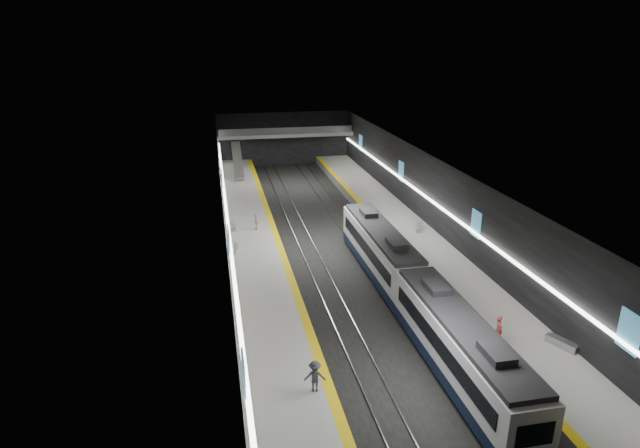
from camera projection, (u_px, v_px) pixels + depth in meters
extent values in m
plane|color=black|center=(334.00, 248.00, 50.39)|extent=(70.00, 70.00, 0.00)
cube|color=beige|center=(335.00, 165.00, 47.70)|extent=(20.00, 70.00, 0.04)
cube|color=black|center=(225.00, 214.00, 47.18)|extent=(0.04, 70.00, 8.00)
cube|color=black|center=(437.00, 201.00, 50.91)|extent=(0.04, 70.00, 8.00)
cube|color=black|center=(284.00, 139.00, 81.37)|extent=(20.00, 0.04, 8.00)
cube|color=slate|center=(255.00, 249.00, 48.82)|extent=(5.00, 70.00, 1.00)
cube|color=#AAAAA5|center=(254.00, 244.00, 48.65)|extent=(5.00, 70.00, 0.02)
cube|color=yellow|center=(278.00, 242.00, 49.06)|extent=(0.60, 70.00, 0.02)
cube|color=slate|center=(410.00, 237.00, 51.62)|extent=(5.00, 70.00, 1.00)
cube|color=#AAAAA5|center=(410.00, 232.00, 51.45)|extent=(5.00, 70.00, 0.02)
cube|color=yellow|center=(389.00, 234.00, 51.03)|extent=(0.60, 70.00, 0.02)
cube|color=gray|center=(301.00, 250.00, 49.77)|extent=(0.08, 70.00, 0.12)
cube|color=gray|center=(316.00, 249.00, 50.04)|extent=(0.08, 70.00, 0.12)
cube|color=gray|center=(353.00, 246.00, 50.70)|extent=(0.08, 70.00, 0.12)
cube|color=gray|center=(367.00, 245.00, 50.97)|extent=(0.08, 70.00, 0.12)
cube|color=#0D1832|center=(458.00, 368.00, 31.02)|extent=(2.65, 15.00, 0.80)
cube|color=white|center=(460.00, 343.00, 30.47)|extent=(2.65, 15.00, 2.50)
cube|color=black|center=(462.00, 321.00, 30.00)|extent=(2.44, 14.25, 0.30)
cube|color=black|center=(460.00, 342.00, 30.45)|extent=(2.69, 13.20, 1.00)
cube|color=black|center=(535.00, 435.00, 23.54)|extent=(1.85, 0.05, 1.20)
cube|color=#0D1832|center=(380.00, 265.00, 44.87)|extent=(2.65, 15.00, 0.80)
cube|color=white|center=(381.00, 247.00, 44.32)|extent=(2.65, 15.00, 2.50)
cube|color=black|center=(381.00, 231.00, 43.85)|extent=(2.44, 14.25, 0.30)
cube|color=black|center=(381.00, 246.00, 44.30)|extent=(2.69, 13.20, 1.00)
cube|color=black|center=(413.00, 287.00, 37.39)|extent=(1.85, 0.05, 1.20)
cube|color=teal|center=(244.00, 378.00, 23.94)|extent=(0.10, 1.50, 2.20)
cube|color=teal|center=(229.00, 242.00, 39.64)|extent=(0.10, 1.50, 2.20)
cube|color=teal|center=(222.00, 180.00, 56.27)|extent=(0.10, 1.50, 2.20)
cube|color=teal|center=(218.00, 148.00, 71.96)|extent=(0.10, 1.50, 2.20)
cube|color=teal|center=(629.00, 332.00, 27.64)|extent=(0.10, 1.50, 2.20)
cube|color=teal|center=(476.00, 224.00, 43.34)|extent=(0.10, 1.50, 2.20)
cube|color=teal|center=(401.00, 171.00, 59.96)|extent=(0.10, 1.50, 2.20)
cube|color=teal|center=(361.00, 143.00, 75.66)|extent=(0.10, 1.50, 2.20)
cube|color=white|center=(227.00, 216.00, 47.29)|extent=(0.25, 68.60, 0.12)
cube|color=white|center=(435.00, 203.00, 50.94)|extent=(0.25, 68.60, 0.12)
cube|color=gray|center=(285.00, 134.00, 79.19)|extent=(20.00, 3.00, 0.50)
cube|color=#47474C|center=(286.00, 131.00, 77.59)|extent=(19.60, 0.08, 1.00)
cube|color=#99999E|center=(238.00, 161.00, 72.03)|extent=(1.20, 7.50, 3.92)
cube|color=#99999E|center=(233.00, 249.00, 46.81)|extent=(0.94, 1.94, 0.46)
cube|color=#99999E|center=(232.00, 226.00, 52.43)|extent=(0.62, 1.77, 0.42)
cube|color=#99999E|center=(562.00, 343.00, 32.57)|extent=(1.34, 2.07, 0.49)
cube|color=#99999E|center=(419.00, 228.00, 52.06)|extent=(1.13, 1.97, 0.47)
imported|color=#B04241|center=(499.00, 330.00, 32.70)|extent=(0.53, 0.74, 1.90)
imported|color=silver|center=(256.00, 222.00, 52.07)|extent=(0.45, 0.93, 1.53)
imported|color=#3E3E45|center=(315.00, 376.00, 28.33)|extent=(1.26, 0.86, 1.80)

